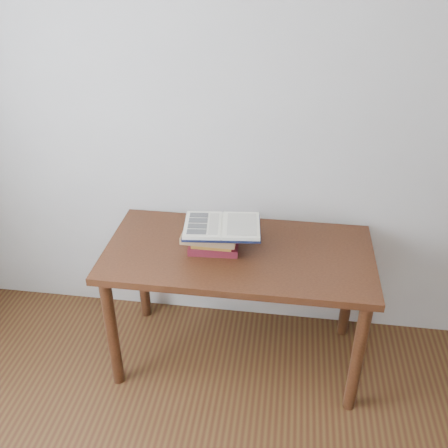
# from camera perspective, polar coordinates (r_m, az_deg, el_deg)

# --- Properties ---
(room_shell) EXTENTS (3.54, 3.54, 2.62)m
(room_shell) POSITION_cam_1_polar(r_m,az_deg,el_deg) (0.83, -11.95, -1.93)
(room_shell) COLOR #BBB8B1
(room_shell) RESTS_ON ground
(desk) EXTENTS (1.31, 0.66, 0.70)m
(desk) POSITION_cam_1_polar(r_m,az_deg,el_deg) (2.50, 1.65, -4.92)
(desk) COLOR #472411
(desk) RESTS_ON ground
(book_stack) EXTENTS (0.27, 0.18, 0.13)m
(book_stack) POSITION_cam_1_polar(r_m,az_deg,el_deg) (2.42, -1.42, -1.61)
(book_stack) COLOR maroon
(book_stack) RESTS_ON desk
(open_book) EXTENTS (0.39, 0.29, 0.03)m
(open_book) POSITION_cam_1_polar(r_m,az_deg,el_deg) (2.37, -0.21, -0.26)
(open_book) COLOR black
(open_book) RESTS_ON book_stack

